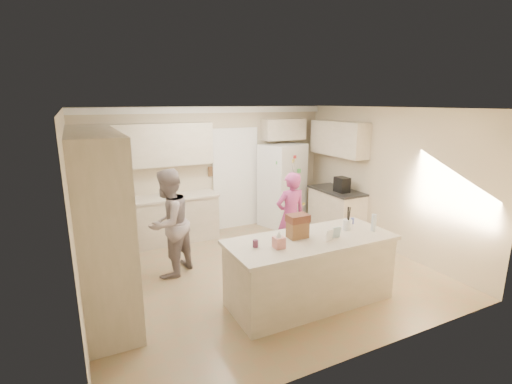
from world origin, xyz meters
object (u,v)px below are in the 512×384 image
island_base (310,272)px  tissue_box (279,242)px  teen_boy (169,223)px  refrigerator (282,185)px  dollhouse_body (298,230)px  teen_girl (291,216)px  utensil_crock (347,225)px  coffee_maker (342,185)px

island_base → tissue_box: (-0.55, -0.10, 0.56)m
island_base → teen_boy: teen_boy is taller
refrigerator → dollhouse_body: 3.34m
island_base → teen_girl: size_ratio=1.43×
refrigerator → utensil_crock: refrigerator is taller
teen_boy → teen_girl: teen_boy is taller
dollhouse_body → teen_boy: size_ratio=0.15×
dollhouse_body → teen_boy: bearing=130.8°
utensil_crock → refrigerator: bearing=76.9°
utensil_crock → teen_boy: teen_boy is taller
utensil_crock → tissue_box: (-1.20, -0.15, -0.00)m
dollhouse_body → teen_boy: (-1.36, 1.57, -0.18)m
coffee_maker → dollhouse_body: bearing=-140.7°
refrigerator → utensil_crock: bearing=-122.8°
coffee_maker → tissue_box: 3.28m
coffee_maker → teen_boy: (-3.56, -0.23, -0.22)m
island_base → utensil_crock: 0.86m
island_base → teen_girl: bearing=69.0°
coffee_maker → teen_girl: size_ratio=0.19×
island_base → teen_boy: (-1.51, 1.67, 0.41)m
refrigerator → teen_boy: 3.19m
utensil_crock → tissue_box: bearing=-172.9°
coffee_maker → tissue_box: size_ratio=2.14×
island_base → dollhouse_body: size_ratio=8.46×
coffee_maker → tissue_box: coffee_maker is taller
refrigerator → teen_girl: 1.89m
refrigerator → teen_girl: (-0.82, -1.70, -0.13)m
island_base → teen_boy: 2.29m
tissue_box → teen_boy: bearing=118.4°
refrigerator → teen_girl: bearing=-135.6°
island_base → tissue_box: 0.79m
refrigerator → tissue_box: refrigerator is taller
refrigerator → teen_girl: size_ratio=1.17×
utensil_crock → dollhouse_body: size_ratio=0.58×
coffee_maker → dollhouse_body: 2.84m
utensil_crock → teen_boy: size_ratio=0.09×
tissue_box → teen_boy: 2.02m
refrigerator → coffee_maker: bearing=-79.1°
dollhouse_body → teen_girl: (0.68, 1.28, -0.27)m
coffee_maker → island_base: 2.87m
coffee_maker → utensil_crock: 2.32m
dollhouse_body → tissue_box: bearing=-153.4°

